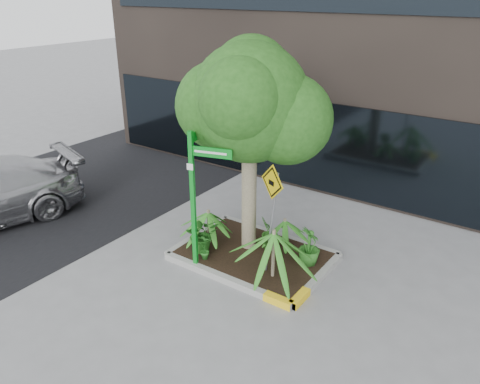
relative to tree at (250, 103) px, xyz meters
The scene contains 13 objects.
ground 3.50m from the tree, 82.61° to the right, with size 80.00×80.00×0.00m, color gray.
asphalt_road 7.32m from the tree, behind, with size 7.00×80.00×0.01m, color black.
planter 3.38m from the tree, 40.03° to the right, with size 3.35×2.36×0.15m.
tree is the anchor object (origin of this frame).
palm_front 2.67m from the tree, 34.63° to the right, with size 1.20×1.20×1.33m.
palm_left 2.70m from the tree, 153.47° to the right, with size 0.94×0.94×1.05m.
palm_back 2.79m from the tree, 33.82° to the left, with size 0.77×0.77×0.86m.
shrub_a 3.09m from the tree, 133.30° to the right, with size 0.74×0.74×0.83m, color #215F1B.
shrub_b 3.25m from the tree, ahead, with size 0.46×0.46×0.83m, color #2B6F21.
shrub_c 3.21m from the tree, 113.79° to the right, with size 0.32×0.32×0.61m, color #297524.
shrub_d 2.93m from the tree, 10.43° to the left, with size 0.46×0.46×0.83m, color #28601B.
street_sign_post 2.02m from the tree, 112.34° to the right, with size 1.07×0.89×3.09m.
cattle_sign 2.03m from the tree, 31.98° to the right, with size 0.67×0.32×2.35m.
Camera 1 is at (5.10, -7.27, 5.63)m, focal length 35.00 mm.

